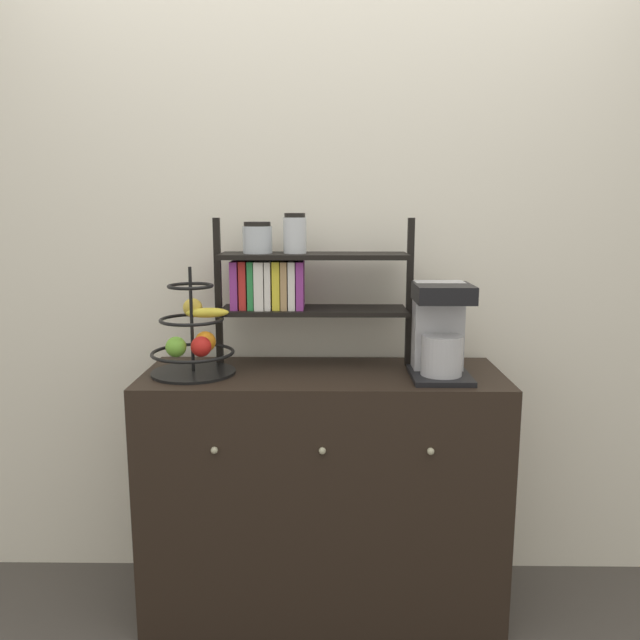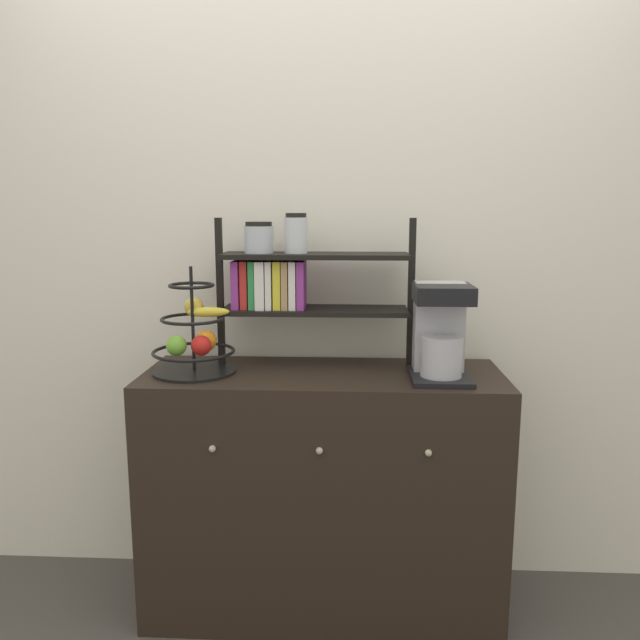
# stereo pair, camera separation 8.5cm
# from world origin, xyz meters

# --- Properties ---
(wall_back) EXTENTS (7.00, 0.05, 2.60)m
(wall_back) POSITION_xyz_m (0.00, 0.52, 1.30)
(wall_back) COLOR silver
(wall_back) RESTS_ON ground_plane
(sideboard) EXTENTS (1.30, 0.49, 0.92)m
(sideboard) POSITION_xyz_m (0.00, 0.24, 0.46)
(sideboard) COLOR black
(sideboard) RESTS_ON ground_plane
(coffee_maker) EXTENTS (0.20, 0.25, 0.33)m
(coffee_maker) POSITION_xyz_m (0.41, 0.19, 1.08)
(coffee_maker) COLOR black
(coffee_maker) RESTS_ON sideboard
(fruit_stand) EXTENTS (0.30, 0.30, 0.39)m
(fruit_stand) POSITION_xyz_m (-0.46, 0.21, 1.04)
(fruit_stand) COLOR black
(fruit_stand) RESTS_ON sideboard
(shelf_hutch) EXTENTS (0.74, 0.20, 0.57)m
(shelf_hutch) POSITION_xyz_m (-0.13, 0.35, 1.26)
(shelf_hutch) COLOR black
(shelf_hutch) RESTS_ON sideboard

